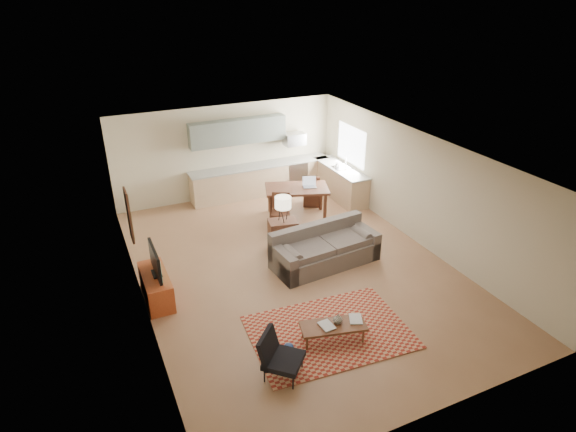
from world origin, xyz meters
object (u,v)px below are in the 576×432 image
sofa (325,247)px  console_table (283,236)px  dining_table (297,202)px  armchair (284,357)px  coffee_table (333,333)px  tv_credenza (156,287)px

sofa → console_table: 1.13m
console_table → dining_table: (1.09, 1.53, 0.03)m
sofa → console_table: bearing=117.1°
sofa → dining_table: (0.48, 2.49, -0.02)m
dining_table → armchair: bearing=-98.3°
armchair → console_table: bearing=19.4°
coffee_table → armchair: (-1.13, -0.39, 0.21)m
armchair → dining_table: dining_table is taller
coffee_table → tv_credenza: 3.64m
armchair → console_table: 4.04m
coffee_table → dining_table: dining_table is taller
armchair → dining_table: (2.74, 5.22, 0.03)m
sofa → armchair: 3.55m
sofa → coffee_table: 2.61m
tv_credenza → dining_table: (4.19, 2.27, 0.13)m
dining_table → console_table: bearing=-105.9°
sofa → armchair: (-2.25, -2.74, -0.05)m
sofa → console_table: sofa is taller
sofa → dining_table: bearing=73.8°
console_table → coffee_table: bearing=-87.7°
coffee_table → console_table: console_table is taller
sofa → tv_credenza: 3.71m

